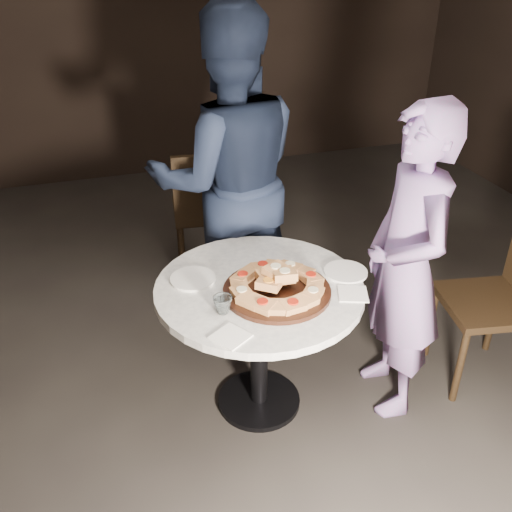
# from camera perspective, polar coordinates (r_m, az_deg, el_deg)

# --- Properties ---
(floor) EXTENTS (7.00, 7.00, 0.00)m
(floor) POSITION_cam_1_polar(r_m,az_deg,el_deg) (3.06, 2.26, -15.00)
(floor) COLOR black
(floor) RESTS_ON ground
(table) EXTENTS (1.28, 1.28, 0.73)m
(table) POSITION_cam_1_polar(r_m,az_deg,el_deg) (2.71, 0.32, -5.37)
(table) COLOR black
(table) RESTS_ON ground
(serving_board) EXTENTS (0.62, 0.62, 0.02)m
(serving_board) POSITION_cam_1_polar(r_m,az_deg,el_deg) (2.58, 2.10, -3.53)
(serving_board) COLOR black
(serving_board) RESTS_ON table
(focaccia_pile) EXTENTS (0.43, 0.43, 0.12)m
(focaccia_pile) POSITION_cam_1_polar(r_m,az_deg,el_deg) (2.56, 2.10, -2.73)
(focaccia_pile) COLOR #B97D48
(focaccia_pile) RESTS_ON serving_board
(plate_left) EXTENTS (0.28, 0.28, 0.01)m
(plate_left) POSITION_cam_1_polar(r_m,az_deg,el_deg) (2.69, -6.33, -2.27)
(plate_left) COLOR white
(plate_left) RESTS_ON table
(plate_right) EXTENTS (0.21, 0.21, 0.01)m
(plate_right) POSITION_cam_1_polar(r_m,az_deg,el_deg) (2.76, 8.95, -1.58)
(plate_right) COLOR white
(plate_right) RESTS_ON table
(water_glass) EXTENTS (0.09, 0.09, 0.08)m
(water_glass) POSITION_cam_1_polar(r_m,az_deg,el_deg) (2.44, -3.34, -4.88)
(water_glass) COLOR silver
(water_glass) RESTS_ON table
(napkin_near) EXTENTS (0.18, 0.18, 0.01)m
(napkin_near) POSITION_cam_1_polar(r_m,az_deg,el_deg) (2.32, -2.56, -8.06)
(napkin_near) COLOR white
(napkin_near) RESTS_ON table
(napkin_far) EXTENTS (0.17, 0.17, 0.01)m
(napkin_far) POSITION_cam_1_polar(r_m,az_deg,el_deg) (2.61, 9.66, -3.75)
(napkin_far) COLOR white
(napkin_far) RESTS_ON table
(chair_far) EXTENTS (0.50, 0.52, 0.95)m
(chair_far) POSITION_cam_1_polar(r_m,az_deg,el_deg) (3.84, -4.91, 5.04)
(chair_far) COLOR black
(chair_far) RESTS_ON ground
(chair_right) EXTENTS (0.53, 0.51, 0.94)m
(chair_right) POSITION_cam_1_polar(r_m,az_deg,el_deg) (3.21, 23.82, -3.20)
(chair_right) COLOR black
(chair_right) RESTS_ON ground
(diner_navy) EXTENTS (0.97, 0.79, 1.87)m
(diner_navy) POSITION_cam_1_polar(r_m,az_deg,el_deg) (3.22, -2.77, 7.59)
(diner_navy) COLOR #141C31
(diner_navy) RESTS_ON ground
(diner_teal) EXTENTS (0.45, 0.62, 1.58)m
(diner_teal) POSITION_cam_1_polar(r_m,az_deg,el_deg) (2.75, 14.72, -1.08)
(diner_teal) COLOR slate
(diner_teal) RESTS_ON ground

